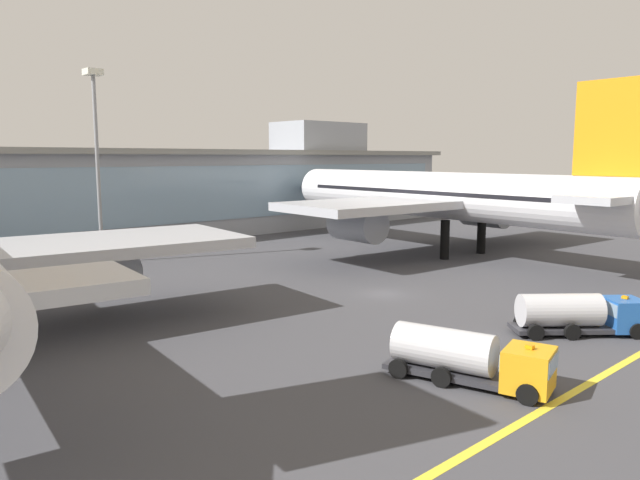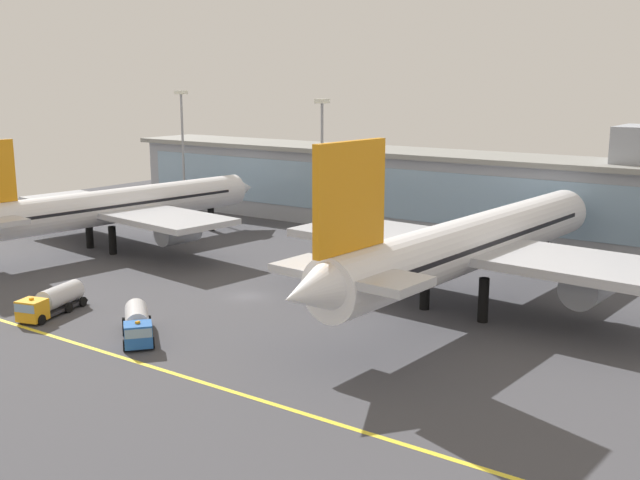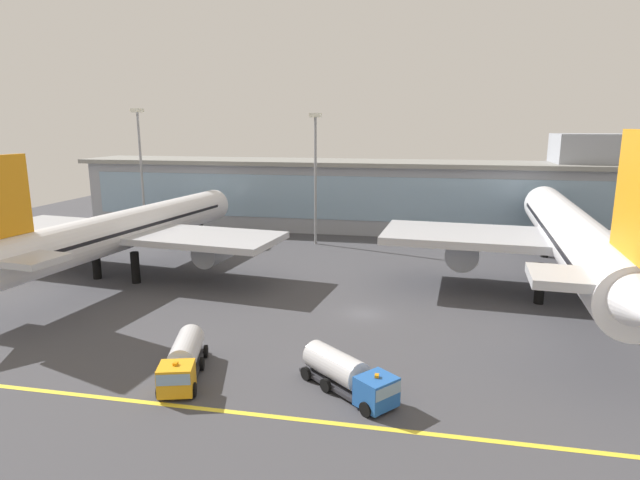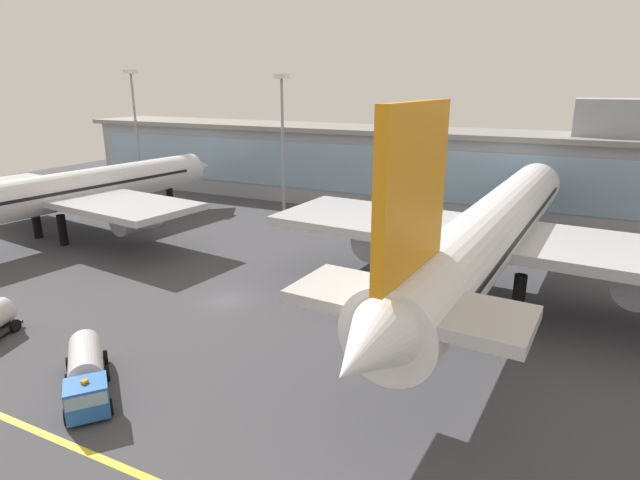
{
  "view_description": "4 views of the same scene",
  "coord_description": "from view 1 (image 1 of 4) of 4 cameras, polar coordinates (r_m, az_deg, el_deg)",
  "views": [
    {
      "loc": [
        -39.77,
        -35.18,
        12.3
      ],
      "look_at": [
        -2.75,
        5.54,
        4.63
      ],
      "focal_mm": 33.46,
      "sensor_mm": 36.0,
      "label": 1
    },
    {
      "loc": [
        56.53,
        -65.24,
        24.9
      ],
      "look_at": [
        2.38,
        11.59,
        5.09
      ],
      "focal_mm": 42.5,
      "sensor_mm": 36.0,
      "label": 2
    },
    {
      "loc": [
        6.17,
        -54.52,
        20.28
      ],
      "look_at": [
        -6.69,
        9.03,
        6.06
      ],
      "focal_mm": 29.61,
      "sensor_mm": 36.0,
      "label": 3
    },
    {
      "loc": [
        29.5,
        -38.93,
        20.85
      ],
      "look_at": [
        3.78,
        13.53,
        3.12
      ],
      "focal_mm": 29.15,
      "sensor_mm": 36.0,
      "label": 4
    }
  ],
  "objects": [
    {
      "name": "fuel_tanker_truck",
      "position": [
        34.01,
        14.39,
        -10.83
      ],
      "size": [
        5.04,
        9.36,
        2.9
      ],
      "rotation": [
        0.0,
        0.0,
        4.99
      ],
      "color": "black",
      "rests_on": "ground"
    },
    {
      "name": "ground_plane",
      "position": [
        54.51,
        6.1,
        -5.16
      ],
      "size": [
        180.0,
        180.0,
        0.0
      ],
      "primitive_type": "plane",
      "color": "#424247"
    },
    {
      "name": "apron_light_mast_centre",
      "position": [
        73.55,
        -20.62,
        9.25
      ],
      "size": [
        1.8,
        1.8,
        22.14
      ],
      "color": "gray",
      "rests_on": "ground"
    },
    {
      "name": "baggage_tug_near",
      "position": [
        45.69,
        23.82,
        -6.42
      ],
      "size": [
        8.49,
        7.67,
        2.9
      ],
      "rotation": [
        0.0,
        0.0,
        5.59
      ],
      "color": "black",
      "rests_on": "ground"
    },
    {
      "name": "airliner_near_right",
      "position": [
        78.28,
        11.58,
        4.1
      ],
      "size": [
        45.19,
        61.75,
        19.93
      ],
      "rotation": [
        0.0,
        0.0,
        1.5
      ],
      "color": "black",
      "rests_on": "ground"
    },
    {
      "name": "terminal_building",
      "position": [
        92.34,
        -15.59,
        4.49
      ],
      "size": [
        124.96,
        14.0,
        18.68
      ],
      "color": "#9399A3",
      "rests_on": "ground"
    }
  ]
}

